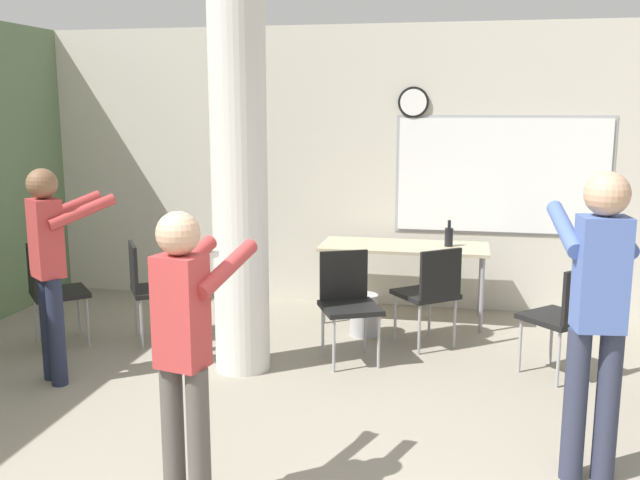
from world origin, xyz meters
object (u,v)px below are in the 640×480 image
(chair_table_right, at_px, (431,289))
(chair_mid_room, at_px, (565,313))
(folding_table, at_px, (404,251))
(person_playing_side, at_px, (597,302))
(bottle_on_table, at_px, (449,236))
(chair_by_left_wall, at_px, (50,287))
(chair_table_front, at_px, (348,298))
(person_watching_back, at_px, (51,259))
(chair_near_pillar, at_px, (150,284))
(person_playing_front, at_px, (185,340))

(chair_table_right, relative_size, chair_mid_room, 1.00)
(folding_table, distance_m, person_playing_side, 3.02)
(bottle_on_table, bearing_deg, chair_by_left_wall, -157.75)
(chair_table_front, distance_m, person_playing_side, 2.28)
(chair_table_right, xyz_separation_m, chair_by_left_wall, (-3.16, -0.57, 0.00))
(folding_table, height_order, chair_table_front, chair_table_front)
(person_watching_back, distance_m, person_playing_side, 3.69)
(folding_table, relative_size, bottle_on_table, 6.35)
(person_playing_side, bearing_deg, chair_near_pillar, 152.96)
(person_playing_side, bearing_deg, bottle_on_table, 106.59)
(bottle_on_table, distance_m, person_playing_side, 2.89)
(chair_by_left_wall, bearing_deg, person_watching_back, -56.25)
(chair_table_front, distance_m, person_watching_back, 2.26)
(chair_mid_room, height_order, person_playing_side, person_playing_side)
(chair_table_front, xyz_separation_m, person_playing_side, (1.58, -1.57, 0.49))
(chair_table_right, bearing_deg, person_watching_back, -154.24)
(chair_table_front, bearing_deg, chair_table_right, 33.24)
(chair_by_left_wall, height_order, person_playing_front, person_playing_front)
(chair_table_front, distance_m, chair_near_pillar, 1.75)
(bottle_on_table, height_order, chair_table_right, bottle_on_table)
(person_playing_front, distance_m, person_watching_back, 2.16)
(bottle_on_table, xyz_separation_m, chair_near_pillar, (-2.51, -1.07, -0.31))
(folding_table, relative_size, person_watching_back, 0.98)
(chair_mid_room, distance_m, person_watching_back, 3.79)
(chair_near_pillar, bearing_deg, chair_by_left_wall, -160.34)
(chair_by_left_wall, xyz_separation_m, chair_mid_room, (4.17, 0.07, 0.00))
(chair_by_left_wall, xyz_separation_m, person_playing_side, (4.10, -1.42, 0.49))
(folding_table, bearing_deg, person_playing_side, -65.74)
(bottle_on_table, distance_m, chair_by_left_wall, 3.56)
(person_playing_front, distance_m, person_playing_side, 2.15)
(folding_table, height_order, chair_by_left_wall, chair_by_left_wall)
(chair_mid_room, relative_size, person_playing_side, 0.51)
(chair_table_right, xyz_separation_m, person_watching_back, (-2.67, -1.29, 0.42))
(chair_table_front, relative_size, chair_mid_room, 1.00)
(person_playing_front, bearing_deg, person_playing_side, 20.23)
(chair_near_pillar, xyz_separation_m, person_playing_side, (3.33, -1.70, 0.49))
(chair_table_front, xyz_separation_m, chair_near_pillar, (-1.75, 0.13, 0.00))
(bottle_on_table, relative_size, chair_near_pillar, 0.28)
(folding_table, xyz_separation_m, chair_by_left_wall, (-2.87, -1.32, -0.16))
(bottle_on_table, height_order, chair_mid_room, bottle_on_table)
(chair_table_right, bearing_deg, person_playing_front, -111.36)
(folding_table, bearing_deg, person_watching_back, -139.49)
(folding_table, xyz_separation_m, person_watching_back, (-2.39, -2.04, 0.26))
(chair_table_front, bearing_deg, bottle_on_table, 57.51)
(bottle_on_table, relative_size, person_watching_back, 0.16)
(bottle_on_table, xyz_separation_m, person_watching_back, (-2.80, -2.07, 0.11))
(chair_mid_room, xyz_separation_m, person_playing_side, (-0.06, -1.49, 0.49))
(bottle_on_table, relative_size, chair_table_right, 0.28)
(bottle_on_table, xyz_separation_m, chair_table_front, (-0.76, -1.19, -0.31))
(chair_table_right, distance_m, person_playing_front, 2.96)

